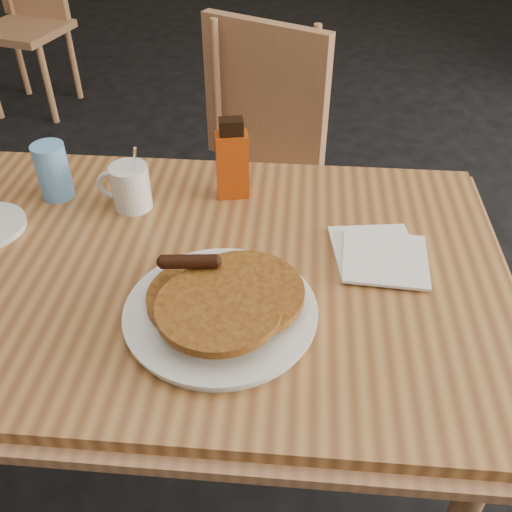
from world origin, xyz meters
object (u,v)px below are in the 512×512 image
(main_table, at_px, (198,281))
(chair_main_far, at_px, (259,155))
(pancake_plate, at_px, (221,306))
(blue_tumbler, at_px, (53,171))
(coffee_mug, at_px, (130,186))
(syrup_bottle, at_px, (232,161))
(chair_wall_extra, at_px, (26,5))

(main_table, height_order, chair_main_far, chair_main_far)
(chair_main_far, distance_m, pancake_plate, 0.93)
(chair_main_far, relative_size, blue_tumbler, 7.69)
(coffee_mug, bearing_deg, syrup_bottle, 4.04)
(chair_wall_extra, height_order, syrup_bottle, syrup_bottle)
(main_table, xyz_separation_m, pancake_plate, (0.08, -0.13, 0.07))
(blue_tumbler, bearing_deg, main_table, -26.46)
(main_table, relative_size, chair_wall_extra, 1.37)
(coffee_mug, bearing_deg, pancake_plate, -66.10)
(chair_wall_extra, bearing_deg, syrup_bottle, -41.77)
(pancake_plate, xyz_separation_m, blue_tumbler, (-0.43, 0.30, 0.04))
(chair_main_far, bearing_deg, chair_wall_extra, 158.14)
(pancake_plate, bearing_deg, chair_wall_extra, 124.48)
(chair_wall_extra, bearing_deg, coffee_mug, -46.65)
(chair_wall_extra, height_order, pancake_plate, chair_wall_extra)
(chair_wall_extra, relative_size, blue_tumbler, 7.52)
(coffee_mug, distance_m, blue_tumbler, 0.17)
(pancake_plate, bearing_deg, syrup_bottle, 98.52)
(main_table, bearing_deg, blue_tumbler, 153.54)
(chair_wall_extra, distance_m, syrup_bottle, 2.49)
(coffee_mug, height_order, blue_tumbler, coffee_mug)
(chair_main_far, xyz_separation_m, chair_wall_extra, (-1.50, 1.41, -0.01))
(main_table, bearing_deg, syrup_bottle, 84.99)
(syrup_bottle, xyz_separation_m, blue_tumbler, (-0.37, -0.07, -0.02))
(chair_main_far, height_order, blue_tumbler, chair_main_far)
(syrup_bottle, bearing_deg, pancake_plate, -97.65)
(chair_wall_extra, xyz_separation_m, syrup_bottle, (1.53, -1.94, 0.29))
(chair_main_far, distance_m, chair_wall_extra, 2.06)
(chair_wall_extra, bearing_deg, main_table, -45.34)
(main_table, distance_m, blue_tumbler, 0.40)
(syrup_bottle, bearing_deg, chair_main_far, 77.04)
(chair_main_far, height_order, chair_wall_extra, chair_main_far)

